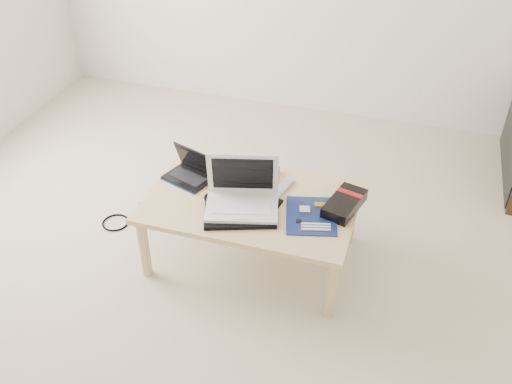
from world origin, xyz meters
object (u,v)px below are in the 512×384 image
(netbook, at_px, (190,172))
(gpu_box, at_px, (344,204))
(white_laptop, at_px, (242,195))
(coffee_table, at_px, (251,207))

(netbook, height_order, gpu_box, netbook)
(netbook, xyz_separation_m, gpu_box, (0.86, -0.02, -0.01))
(netbook, bearing_deg, white_laptop, -24.85)
(white_laptop, bearing_deg, gpu_box, 15.95)
(coffee_table, xyz_separation_m, gpu_box, (0.48, 0.07, 0.08))
(white_laptop, relative_size, gpu_box, 1.38)
(netbook, distance_m, white_laptop, 0.40)
(coffee_table, relative_size, netbook, 3.72)
(coffee_table, distance_m, gpu_box, 0.49)
(coffee_table, distance_m, netbook, 0.40)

